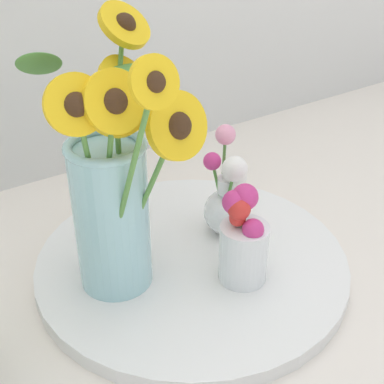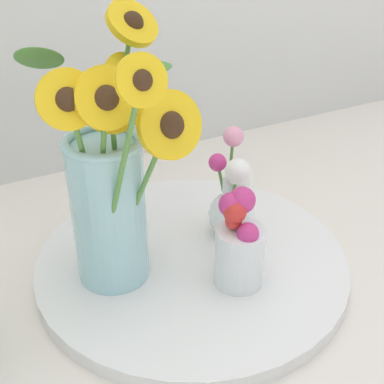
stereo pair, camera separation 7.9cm
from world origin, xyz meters
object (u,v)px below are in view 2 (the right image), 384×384
object	(u,v)px
mason_jar_sunflowers	(111,183)
vase_bulb_right	(233,199)
vase_small_center	(239,244)
serving_tray	(192,262)

from	to	relation	value
mason_jar_sunflowers	vase_bulb_right	xyz separation A→B (m)	(0.20, 0.01, -0.09)
mason_jar_sunflowers	vase_bulb_right	world-z (taller)	mason_jar_sunflowers
mason_jar_sunflowers	vase_small_center	distance (m)	0.20
vase_small_center	vase_bulb_right	distance (m)	0.12
serving_tray	vase_small_center	bearing A→B (deg)	-67.16
vase_bulb_right	vase_small_center	bearing A→B (deg)	-116.18
mason_jar_sunflowers	vase_bulb_right	distance (m)	0.22
vase_bulb_right	mason_jar_sunflowers	bearing A→B (deg)	-177.60
mason_jar_sunflowers	vase_small_center	size ratio (longest dim) A/B	2.51
serving_tray	vase_small_center	size ratio (longest dim) A/B	3.23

